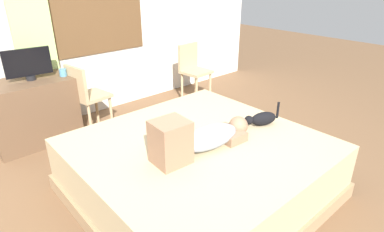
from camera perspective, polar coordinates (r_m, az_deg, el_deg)
name	(u,v)px	position (r m, az deg, el deg)	size (l,w,h in m)	color
ground_plane	(211,199)	(2.92, 3.38, -14.69)	(16.00, 16.00, 0.00)	brown
back_wall_with_window	(70,6)	(4.44, -20.96, 17.95)	(6.40, 0.14, 2.90)	silver
bed	(199,169)	(2.84, 1.18, -9.39)	(1.97, 1.92, 0.52)	#997A56
person_lying	(200,138)	(2.55, 1.42, -3.89)	(0.94, 0.31, 0.34)	#8C939E
cat	(262,119)	(3.04, 12.38, -0.48)	(0.34, 0.20, 0.21)	black
desk	(33,112)	(4.08, -26.60, 0.68)	(0.90, 0.56, 0.74)	brown
tv_monitor	(28,64)	(3.93, -27.32, 8.29)	(0.48, 0.10, 0.35)	black
cup	(63,73)	(3.96, -22.11, 7.21)	(0.08, 0.08, 0.08)	teal
chair_by_desk	(86,94)	(4.00, -18.53, 3.78)	(0.43, 0.43, 0.86)	tan
chair_spare	(193,68)	(4.86, 0.14, 8.63)	(0.41, 0.41, 0.86)	tan
curtain_left	(30,19)	(4.17, -27.03, 15.22)	(0.44, 0.06, 2.70)	#ADCC75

